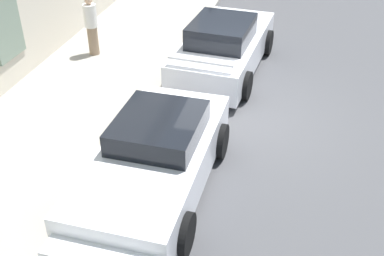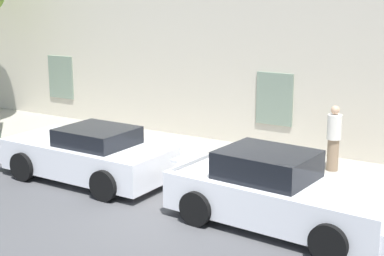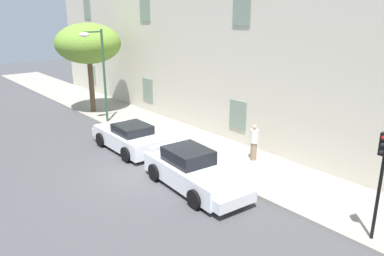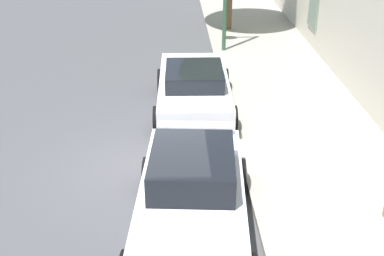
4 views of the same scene
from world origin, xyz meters
The scene contains 4 objects.
ground_plane centered at (0.00, 0.00, 0.00)m, with size 80.00×80.00×0.00m, color #444447.
sidewalk centered at (0.00, 3.89, 0.07)m, with size 60.00×3.72×0.14m, color gray.
sportscar_red_lead centered at (-3.13, 1.11, 0.62)m, with size 4.69×2.19×1.37m.
sportscar_yellow_flank centered at (2.45, 0.80, 0.66)m, with size 5.09×2.37×1.51m.
Camera 4 is at (9.37, 0.50, 5.86)m, focal length 45.79 mm.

